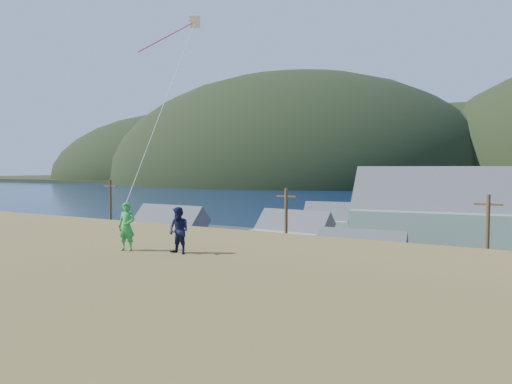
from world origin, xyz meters
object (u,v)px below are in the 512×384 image
wharf (373,230)px  kite_flyer_green (127,227)px  shed_palegreen_near (292,236)px  kite_flyer_navy (179,231)px  shed_white (360,261)px  shed_palegreen_far (339,224)px  shed_teal (167,233)px

wharf → kite_flyer_green: kite_flyer_green is taller
shed_palegreen_near → kite_flyer_navy: bearing=-65.0°
shed_white → shed_palegreen_near: bearing=132.4°
kite_flyer_green → kite_flyer_navy: bearing=-3.6°
shed_palegreen_far → kite_flyer_navy: size_ratio=7.04×
shed_palegreen_near → kite_flyer_green: bearing=-67.9°
shed_palegreen_far → shed_teal: bearing=-134.4°
kite_flyer_navy → shed_teal: bearing=134.9°
shed_teal → shed_palegreen_far: size_ratio=0.87×
wharf → shed_palegreen_near: bearing=-96.9°
shed_white → shed_palegreen_far: size_ratio=0.75×
shed_palegreen_far → kite_flyer_navy: kite_flyer_navy is taller
shed_palegreen_far → shed_palegreen_near: bearing=-104.6°
kite_flyer_navy → shed_white: bearing=97.8°
wharf → shed_teal: (-15.14, -30.04, 2.12)m
kite_flyer_green → kite_flyer_navy: 1.84m
shed_palegreen_far → kite_flyer_navy: (10.96, -46.88, 5.46)m
wharf → kite_flyer_green: 59.53m
shed_white → kite_flyer_navy: 26.11m
shed_white → shed_palegreen_far: bearing=107.6°
shed_palegreen_near → shed_white: size_ratio=1.18×
shed_teal → shed_palegreen_near: shed_teal is taller
shed_teal → kite_flyer_green: (22.76, -28.52, 5.41)m
wharf → shed_teal: shed_teal is taller
kite_flyer_green → shed_palegreen_far: bearing=84.8°
wharf → shed_teal: bearing=-116.7°
kite_flyer_navy → shed_palegreen_near: bearing=113.2°
wharf → shed_white: size_ratio=3.40×
wharf → kite_flyer_navy: kite_flyer_navy is taller
shed_palegreen_near → shed_palegreen_far: size_ratio=0.88×
wharf → shed_white: bearing=-76.9°
shed_teal → kite_flyer_green: kite_flyer_green is taller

